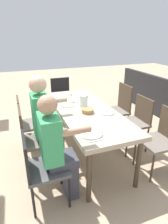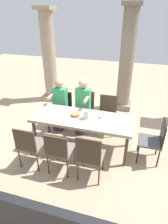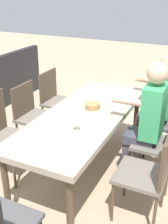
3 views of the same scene
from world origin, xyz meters
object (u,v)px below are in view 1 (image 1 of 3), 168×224
at_px(chair_west_south, 162,137).
at_px(diner_woman_green, 46,122).
at_px(diner_man_white, 57,148).
at_px(water_pitcher, 84,102).
at_px(chair_head_east, 62,96).
at_px(dining_table, 85,113).
at_px(chair_east_south, 119,107).
at_px(plate_1, 107,113).
at_px(plate_3, 83,93).
at_px(bread_basket, 88,111).
at_px(plate_0, 91,134).
at_px(chair_mid_south, 136,119).
at_px(chair_west_north, 39,166).
at_px(chair_mid_north, 32,136).
at_px(chair_east_north, 28,121).
at_px(wine_glass_2, 70,95).
at_px(plate_2, 67,105).

relative_size(chair_west_south, diner_woman_green, 0.67).
bearing_deg(diner_man_white, water_pitcher, -35.64).
distance_m(chair_head_east, water_pitcher, 1.40).
distance_m(dining_table, chair_east_south, 0.92).
height_order(chair_head_east, diner_man_white, diner_man_white).
bearing_deg(plate_1, plate_3, -0.38).
distance_m(plate_1, bread_basket, 0.27).
relative_size(chair_head_east, bread_basket, 5.34).
xyz_separation_m(chair_east_south, plate_1, (-0.65, 0.60, 0.22)).
distance_m(diner_woman_green, plate_1, 0.86).
bearing_deg(plate_0, chair_mid_south, -60.89).
bearing_deg(chair_west_north, water_pitcher, -43.55).
distance_m(chair_head_east, plate_1, 1.76).
bearing_deg(chair_mid_north, chair_mid_south, -90.00).
relative_size(chair_east_south, plate_0, 3.69).
distance_m(chair_east_north, plate_1, 1.26).
relative_size(dining_table, chair_east_south, 2.18).
xyz_separation_m(chair_west_south, chair_head_east, (2.23, 0.82, -0.00)).
distance_m(wine_glass_2, water_pitcher, 0.33).
height_order(chair_mid_south, chair_east_north, chair_east_north).
distance_m(wine_glass_2, bread_basket, 0.57).
height_order(dining_table, plate_2, plate_2).
relative_size(diner_woman_green, wine_glass_2, 8.68).
distance_m(dining_table, chair_mid_south, 0.85).
distance_m(chair_west_north, chair_head_east, 2.38).
xyz_separation_m(water_pitcher, bread_basket, (-0.25, 0.03, -0.05)).
xyz_separation_m(chair_head_east, diner_woman_green, (-1.64, 0.63, 0.21)).
relative_size(chair_mid_north, plate_2, 4.22).
bearing_deg(wine_glass_2, diner_man_white, 156.96).
relative_size(chair_mid_north, plate_3, 4.62).
bearing_deg(chair_east_north, plate_1, -121.77).
distance_m(chair_east_north, water_pitcher, 0.94).
relative_size(diner_woman_green, bread_basket, 7.92).
height_order(dining_table, plate_1, plate_1).
xyz_separation_m(plate_0, water_pitcher, (0.86, -0.23, 0.07)).
xyz_separation_m(chair_east_north, diner_woman_green, (-0.57, -0.19, 0.20)).
bearing_deg(wine_glass_2, chair_east_south, -91.13).
height_order(plate_3, water_pitcher, water_pitcher).
distance_m(diner_woman_green, wine_glass_2, 0.79).
relative_size(chair_mid_north, bread_basket, 5.56).
bearing_deg(plate_3, chair_mid_south, -148.07).
xyz_separation_m(chair_mid_south, water_pitcher, (0.28, 0.80, 0.31)).
xyz_separation_m(chair_east_south, bread_basket, (-0.54, 0.85, 0.24)).
height_order(chair_mid_north, diner_man_white, diner_man_white).
distance_m(chair_mid_south, bread_basket, 0.88).
bearing_deg(plate_0, plate_1, -42.07).
bearing_deg(chair_mid_south, chair_east_south, -0.90).
relative_size(chair_west_north, plate_2, 3.86).
xyz_separation_m(chair_west_north, chair_mid_north, (0.59, 0.01, 0.04)).
bearing_deg(chair_west_south, diner_woman_green, 67.67).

